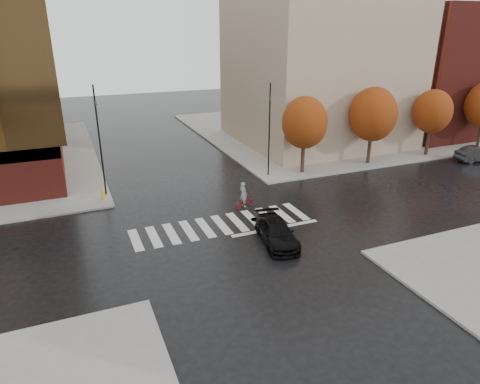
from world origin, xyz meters
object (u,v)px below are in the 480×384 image
Objects in this scene: fire_hydrant at (103,194)px; sedan at (277,232)px; traffic_light_nw at (99,133)px; parked_car at (478,154)px; cyclist at (244,199)px; traffic_light_ne at (269,124)px.

sedan is at bearing -50.46° from fire_hydrant.
traffic_light_nw is 1.90× the size of parked_car.
traffic_light_nw is 11.16× the size of fire_hydrant.
parked_car is at bearing 74.72° from traffic_light_nw.
traffic_light_nw reaches higher than sedan.
cyclist is at bearing -29.62° from fire_hydrant.
traffic_light_ne is at bearing 0.88° from fire_hydrant.
parked_car is at bearing -166.94° from traffic_light_ne.
cyclist is at bearing 101.90° from parked_car.
traffic_light_ne reaches higher than fire_hydrant.
traffic_light_nw is (-8.74, 6.06, 4.20)m from cyclist.
traffic_light_nw is at bearing 20.11° from traffic_light_ne.
fire_hydrant is (-0.28, -0.93, -4.31)m from traffic_light_nw.
fire_hydrant is at bearing -24.88° from traffic_light_nw.
fire_hydrant is at bearing 24.11° from traffic_light_ne.
traffic_light_ne is 20.91m from parked_car.
traffic_light_nw reaches higher than fire_hydrant.
sedan is 2.33× the size of cyclist.
sedan is 5.50m from cyclist.
cyclist is 24.80m from parked_car.
traffic_light_ne is 10.55× the size of fire_hydrant.
sedan is 26.01m from parked_car.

